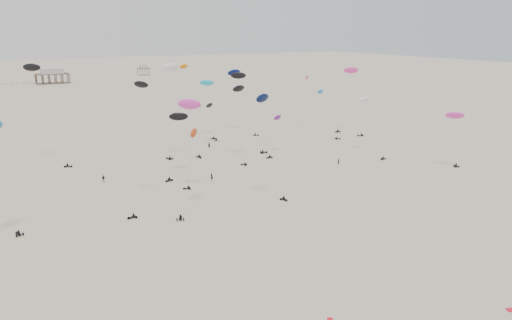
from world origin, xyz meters
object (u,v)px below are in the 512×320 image
rig_4 (267,117)px  pavilion_main (52,77)px  rig_0 (208,93)px  spectator_0 (212,180)px  rig_9 (138,123)px  pavilion_small (144,71)px

rig_4 → pavilion_main: bearing=-98.5°
rig_0 → rig_4: bearing=50.2°
pavilion_main → spectator_0: 250.34m
rig_0 → pavilion_main: bearing=-110.4°
rig_0 → rig_4: 65.24m
pavilion_main → rig_9: size_ratio=0.78×
pavilion_small → rig_9: size_ratio=0.33×
rig_0 → rig_4: (-14.09, -63.65, 2.65)m
rig_0 → rig_9: size_ratio=0.71×
rig_4 → rig_9: 26.17m
rig_0 → spectator_0: bearing=40.1°
rig_4 → rig_9: size_ratio=0.82×
rig_9 → pavilion_small: bearing=-28.4°
rig_0 → rig_9: 66.59m
rig_0 → spectator_0: rig_0 is taller
pavilion_small → rig_0: rig_0 is taller
rig_9 → spectator_0: size_ratio=13.18×
pavilion_small → rig_9: (-84.07, -286.54, 13.08)m
pavilion_small → spectator_0: (-65.60, -280.27, -3.49)m
spectator_0 → pavilion_main: bearing=-31.2°
rig_0 → pavilion_small: bearing=-128.4°
pavilion_main → pavilion_small: 76.16m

